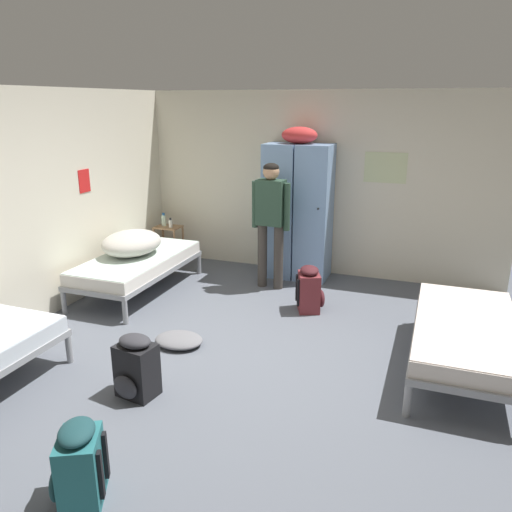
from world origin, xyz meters
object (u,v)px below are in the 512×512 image
at_px(backpack_maroon, 310,290).
at_px(backpack_teal, 79,466).
at_px(lotion_bottle, 171,223).
at_px(clothes_pile_grey, 179,340).
at_px(bedding_heap, 132,243).
at_px(person_traveler, 271,214).
at_px(water_bottle, 164,220).
at_px(shelf_unit, 169,241).
at_px(locker_bank, 298,209).
at_px(backpack_black, 136,368).
at_px(bed_left_rear, 137,264).
at_px(bed_right, 465,332).

bearing_deg(backpack_maroon, backpack_teal, -99.59).
bearing_deg(backpack_teal, backpack_maroon, 80.41).
distance_m(lotion_bottle, clothes_pile_grey, 2.81).
height_order(backpack_teal, clothes_pile_grey, backpack_teal).
bearing_deg(bedding_heap, clothes_pile_grey, -42.52).
xyz_separation_m(person_traveler, backpack_maroon, (0.69, -0.59, -0.74)).
bearing_deg(bedding_heap, water_bottle, 101.19).
distance_m(shelf_unit, person_traveler, 1.98).
xyz_separation_m(bedding_heap, water_bottle, (-0.24, 1.23, 0.01)).
xyz_separation_m(locker_bank, bedding_heap, (-1.85, -1.28, -0.33)).
bearing_deg(water_bottle, backpack_black, -63.66).
xyz_separation_m(locker_bank, lotion_bottle, (-1.94, -0.11, -0.34)).
bearing_deg(backpack_black, bedding_heap, 123.66).
distance_m(shelf_unit, clothes_pile_grey, 2.84).
distance_m(shelf_unit, bedding_heap, 1.26).
relative_size(bed_left_rear, backpack_black, 3.45).
height_order(lotion_bottle, backpack_teal, lotion_bottle).
bearing_deg(person_traveler, locker_bank, 70.23).
distance_m(bed_left_rear, clothes_pile_grey, 1.71).
distance_m(bed_right, backpack_teal, 3.39).
relative_size(locker_bank, bed_left_rear, 1.09).
bearing_deg(bed_left_rear, backpack_maroon, 4.37).
xyz_separation_m(locker_bank, bed_left_rear, (-1.76, -1.32, -0.59)).
distance_m(person_traveler, water_bottle, 1.98).
bearing_deg(shelf_unit, backpack_black, -64.63).
distance_m(locker_bank, bed_right, 3.02).
relative_size(backpack_teal, clothes_pile_grey, 1.10).
relative_size(shelf_unit, clothes_pile_grey, 1.14).
xyz_separation_m(bedding_heap, clothes_pile_grey, (1.31, -1.20, -0.59)).
xyz_separation_m(shelf_unit, bed_left_rear, (0.25, -1.25, 0.04)).
bearing_deg(locker_bank, bed_right, -43.15).
relative_size(water_bottle, backpack_maroon, 0.36).
relative_size(shelf_unit, bed_right, 0.30).
bearing_deg(water_bottle, backpack_teal, -66.04).
relative_size(person_traveler, water_bottle, 8.33).
xyz_separation_m(person_traveler, lotion_bottle, (-1.74, 0.45, -0.36)).
distance_m(shelf_unit, water_bottle, 0.32).
relative_size(backpack_black, backpack_maroon, 1.00).
distance_m(bed_left_rear, water_bottle, 1.34).
xyz_separation_m(shelf_unit, backpack_black, (1.59, -3.35, -0.09)).
distance_m(locker_bank, clothes_pile_grey, 2.70).
bearing_deg(water_bottle, clothes_pile_grey, -57.45).
height_order(backpack_black, backpack_maroon, same).
bearing_deg(bed_right, bed_left_rear, 169.83).
height_order(bed_right, person_traveler, person_traveler).
bearing_deg(bed_right, bedding_heap, 169.51).
distance_m(locker_bank, water_bottle, 2.11).
bearing_deg(backpack_maroon, bed_right, -27.64).
bearing_deg(lotion_bottle, backpack_teal, -67.38).
bearing_deg(bed_left_rear, backpack_black, -57.51).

